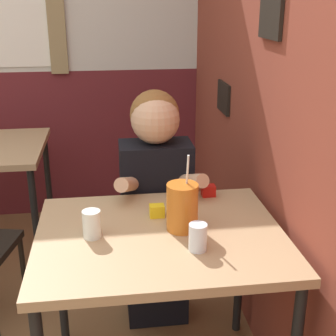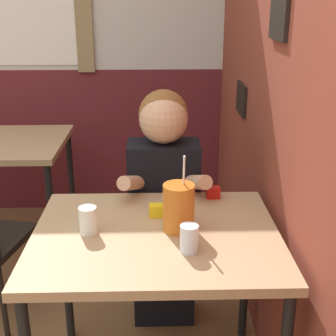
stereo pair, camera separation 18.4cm
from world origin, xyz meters
name	(u,v)px [view 1 (the left image)]	position (x,y,z in m)	size (l,w,h in m)	color
brick_wall_right	(246,50)	(1.14, 1.12, 1.35)	(0.08, 4.24, 2.70)	brown
back_wall	(38,34)	(-0.02, 2.27, 1.36)	(5.21, 0.09, 2.70)	silver
main_table	(160,250)	(0.61, 0.36, 0.69)	(0.94, 0.75, 0.76)	tan
person_seated	(156,202)	(0.65, 0.86, 0.66)	(0.42, 0.42, 1.21)	black
cocktail_pitcher	(182,207)	(0.69, 0.38, 0.85)	(0.12, 0.12, 0.30)	#C6661E
glass_near_pitcher	(198,237)	(0.72, 0.21, 0.81)	(0.06, 0.06, 0.10)	silver
glass_center	(92,224)	(0.35, 0.36, 0.81)	(0.07, 0.07, 0.11)	silver
condiment_ketchup	(208,191)	(0.86, 0.67, 0.79)	(0.06, 0.04, 0.05)	#B7140F
condiment_mustard	(157,211)	(0.61, 0.50, 0.79)	(0.06, 0.04, 0.05)	yellow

